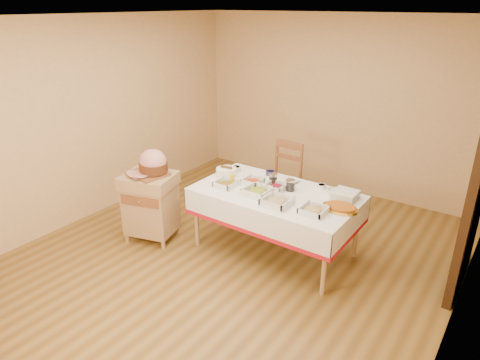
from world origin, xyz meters
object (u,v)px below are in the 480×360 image
Objects in this scene: brass_platter at (340,208)px; plate_stack at (345,195)px; dining_chair at (282,179)px; ham_on_board at (152,164)px; preserve_jar_left at (273,180)px; preserve_jar_right at (291,186)px; bread_basket at (226,172)px; butcher_cart at (151,203)px; mustard_bottle at (232,179)px; dining_table at (275,205)px.

plate_stack is at bearing 102.14° from brass_platter.
dining_chair is 1.49m from brass_platter.
ham_on_board is 2.19m from brass_platter.
preserve_jar_left reaches higher than brass_platter.
dining_chair is at bearing 56.96° from ham_on_board.
plate_stack is (0.59, 0.14, -0.01)m from preserve_jar_right.
dining_chair is 4.04× the size of plate_stack.
bread_basket is at bearing -172.77° from plate_stack.
brass_platter is at bearing -11.82° from preserve_jar_right.
bread_basket reaches higher than brass_platter.
dining_chair is 0.81m from preserve_jar_left.
butcher_cart is at bearing -164.53° from brass_platter.
preserve_jar_right is at bearing 25.96° from butcher_cart.
dining_chair reaches higher than mustard_bottle.
preserve_jar_left is at bearing 168.97° from brass_platter.
brass_platter is at bearing -3.30° from bread_basket.
ham_on_board reaches higher than bread_basket.
dining_table is 4.89× the size of brass_platter.
dining_table is at bearing 23.22° from butcher_cart.
preserve_jar_right reaches higher than butcher_cart.
butcher_cart is 2.26× the size of brass_platter.
mustard_bottle reaches higher than dining_table.
dining_chair reaches higher than preserve_jar_left.
dining_chair reaches higher than butcher_cart.
ham_on_board is at bearing -148.58° from preserve_jar_left.
brass_platter is (1.18, -0.87, 0.26)m from dining_chair.
dining_chair is at bearing 111.26° from preserve_jar_left.
plate_stack is 0.68× the size of brass_platter.
mustard_bottle is at bearing -174.96° from brass_platter.
preserve_jar_right reaches higher than preserve_jar_left.
dining_table is 14.05× the size of preserve_jar_left.
ham_on_board reaches higher than preserve_jar_right.
brass_platter is at bearing -11.03° from preserve_jar_left.
dining_chair is 2.16× the size of ham_on_board.
mustard_bottle is at bearing -158.45° from preserve_jar_right.
dining_table is 13.80× the size of preserve_jar_right.
plate_stack is at bearing 21.05° from dining_table.
dining_table is 0.79m from bread_basket.
mustard_bottle is (-0.38, -0.29, 0.01)m from preserve_jar_left.
bread_basket reaches higher than plate_stack.
preserve_jar_left is at bearing 31.69° from butcher_cart.
bread_basket is at bearing 47.46° from ham_on_board.
plate_stack is (0.85, 0.10, -0.01)m from preserve_jar_left.
brass_platter is (0.06, -0.27, -0.02)m from plate_stack.
preserve_jar_left is 0.48m from mustard_bottle.
preserve_jar_left is (1.25, 0.77, 0.34)m from butcher_cart.
butcher_cart is at bearing -151.04° from mustard_bottle.
dining_chair is (-0.41, 0.87, -0.08)m from dining_table.
butcher_cart is 1.71m from preserve_jar_right.
preserve_jar_right is 0.68m from mustard_bottle.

